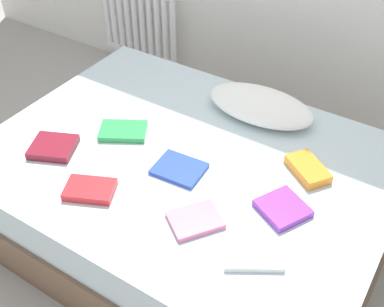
# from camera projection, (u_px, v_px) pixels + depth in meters

# --- Properties ---
(ground_plane) EXTENTS (8.00, 8.00, 0.00)m
(ground_plane) POSITION_uv_depth(u_px,v_px,m) (187.00, 224.00, 2.65)
(ground_plane) COLOR #9E998E
(bed) EXTENTS (2.00, 1.50, 0.50)m
(bed) POSITION_uv_depth(u_px,v_px,m) (187.00, 192.00, 2.49)
(bed) COLOR brown
(bed) RESTS_ON ground
(radiator) EXTENTS (0.68, 0.04, 0.57)m
(radiator) POSITION_uv_depth(u_px,v_px,m) (139.00, 23.00, 3.65)
(radiator) COLOR white
(radiator) RESTS_ON ground
(pillow) EXTENTS (0.60, 0.33, 0.12)m
(pillow) POSITION_uv_depth(u_px,v_px,m) (260.00, 105.00, 2.56)
(pillow) COLOR white
(pillow) RESTS_ON bed
(textbook_maroon) EXTENTS (0.27, 0.26, 0.04)m
(textbook_maroon) POSITION_uv_depth(u_px,v_px,m) (53.00, 147.00, 2.35)
(textbook_maroon) COLOR maroon
(textbook_maroon) RESTS_ON bed
(textbook_blue) EXTENTS (0.24, 0.20, 0.02)m
(textbook_blue) POSITION_uv_depth(u_px,v_px,m) (179.00, 169.00, 2.24)
(textbook_blue) COLOR #2847B7
(textbook_blue) RESTS_ON bed
(textbook_purple) EXTENTS (0.26, 0.25, 0.03)m
(textbook_purple) POSITION_uv_depth(u_px,v_px,m) (283.00, 208.00, 2.04)
(textbook_purple) COLOR purple
(textbook_purple) RESTS_ON bed
(textbook_white) EXTENTS (0.27, 0.24, 0.02)m
(textbook_white) POSITION_uv_depth(u_px,v_px,m) (253.00, 256.00, 1.85)
(textbook_white) COLOR white
(textbook_white) RESTS_ON bed
(textbook_pink) EXTENTS (0.26, 0.27, 0.03)m
(textbook_pink) POSITION_uv_depth(u_px,v_px,m) (195.00, 220.00, 1.99)
(textbook_pink) COLOR pink
(textbook_pink) RESTS_ON bed
(textbook_green) EXTENTS (0.29, 0.26, 0.03)m
(textbook_green) POSITION_uv_depth(u_px,v_px,m) (123.00, 131.00, 2.46)
(textbook_green) COLOR green
(textbook_green) RESTS_ON bed
(textbook_red) EXTENTS (0.26, 0.22, 0.04)m
(textbook_red) POSITION_uv_depth(u_px,v_px,m) (90.00, 190.00, 2.12)
(textbook_red) COLOR red
(textbook_red) RESTS_ON bed
(textbook_orange) EXTENTS (0.25, 0.23, 0.05)m
(textbook_orange) POSITION_uv_depth(u_px,v_px,m) (308.00, 169.00, 2.22)
(textbook_orange) COLOR orange
(textbook_orange) RESTS_ON bed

